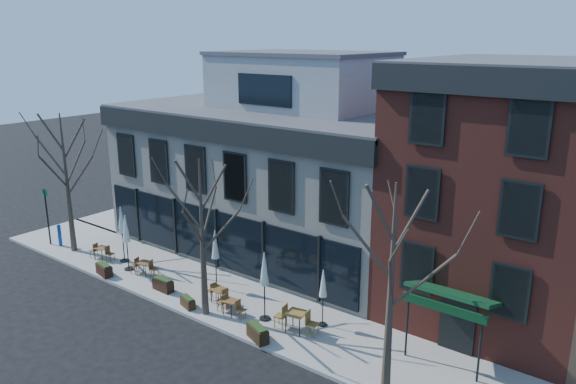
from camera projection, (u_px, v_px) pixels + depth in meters
The scene contains 24 objects.
ground at pixel (219, 271), 29.82m from camera, with size 120.00×120.00×0.00m, color black.
sidewalk_front at pixel (236, 302), 26.25m from camera, with size 33.50×4.70×0.15m, color gray.
sidewalk_side at pixel (167, 206), 41.00m from camera, with size 4.50×12.00×0.15m, color gray.
corner_building at pixel (279, 168), 32.36m from camera, with size 18.39×10.39×11.10m.
red_brick_building at pixel (509, 189), 24.42m from camera, with size 8.20×11.78×11.18m.
tree_corner at pixel (67, 182), 31.24m from camera, with size 3.93×3.98×7.92m.
tree_mid at pixel (202, 236), 24.05m from camera, with size 3.50×3.55×7.04m.
tree_right at pixel (391, 287), 18.68m from camera, with size 3.72×3.77×7.48m.
sign_pole at pixel (47, 213), 32.79m from camera, with size 0.50×0.10×3.40m.
call_box at pixel (60, 234), 32.88m from camera, with size 0.28×0.27×1.34m.
cafe_set_0 at pixel (102, 252), 30.96m from camera, with size 1.64×0.76×0.84m.
cafe_set_2 at pixel (144, 267), 28.94m from camera, with size 1.67×0.83×0.86m.
cafe_set_3 at pixel (219, 294), 25.87m from camera, with size 1.66×0.74×0.86m.
cafe_set_4 at pixel (231, 306), 24.82m from camera, with size 1.54×0.63×0.81m.
cafe_set_5 at pixel (296, 319), 23.37m from camera, with size 2.05×0.92×1.06m.
umbrella_0 at pixel (122, 223), 30.20m from camera, with size 0.50×0.50×3.13m.
umbrella_1 at pixel (126, 232), 29.12m from camera, with size 0.48×0.48×3.02m.
umbrella_2 at pixel (215, 248), 27.01m from camera, with size 0.47×0.47×2.96m.
umbrella_3 at pixel (264, 273), 23.92m from camera, with size 0.50×0.50×3.12m.
umbrella_4 at pixel (323, 286), 23.53m from camera, with size 0.41×0.41×2.55m.
planter_0 at pixel (104, 269), 28.93m from camera, with size 1.17×0.64×0.62m.
planter_1 at pixel (163, 284), 27.19m from camera, with size 1.14×0.48×0.63m.
planter_2 at pixel (188, 302), 25.53m from camera, with size 0.97×0.60×0.50m.
planter_3 at pixel (258, 333), 22.76m from camera, with size 1.24×0.84×0.64m.
Camera 1 is at (19.79, -19.54, 12.12)m, focal length 35.00 mm.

